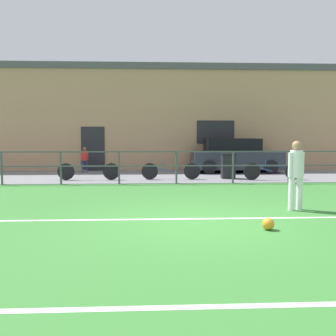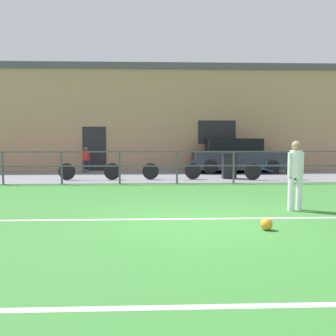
% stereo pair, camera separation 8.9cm
% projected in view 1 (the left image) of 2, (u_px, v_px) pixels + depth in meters
% --- Properties ---
extents(ground, '(60.00, 44.00, 0.04)m').
position_uv_depth(ground, '(198.00, 223.00, 7.59)').
color(ground, '#387A33').
extents(field_line_touchline, '(36.00, 0.11, 0.00)m').
position_uv_depth(field_line_touchline, '(196.00, 219.00, 7.87)').
color(field_line_touchline, white).
rests_on(field_line_touchline, ground).
extents(field_line_hash, '(36.00, 0.11, 0.00)m').
position_uv_depth(field_line_hash, '(245.00, 306.00, 3.85)').
color(field_line_hash, white).
rests_on(field_line_hash, ground).
extents(pavement_strip, '(48.00, 5.00, 0.02)m').
position_uv_depth(pavement_strip, '(172.00, 176.00, 16.05)').
color(pavement_strip, slate).
rests_on(pavement_strip, ground).
extents(perimeter_fence, '(36.07, 0.07, 1.15)m').
position_uv_depth(perimeter_fence, '(176.00, 163.00, 13.50)').
color(perimeter_fence, '#474C51').
rests_on(perimeter_fence, ground).
extents(clubhouse_facade, '(28.00, 2.56, 5.10)m').
position_uv_depth(clubhouse_facade, '(168.00, 118.00, 19.51)').
color(clubhouse_facade, tan).
rests_on(clubhouse_facade, ground).
extents(player_striker, '(0.41, 0.28, 1.57)m').
position_uv_depth(player_striker, '(296.00, 171.00, 8.73)').
color(player_striker, white).
rests_on(player_striker, ground).
extents(soccer_ball_match, '(0.22, 0.22, 0.22)m').
position_uv_depth(soccer_ball_match, '(268.00, 224.00, 6.94)').
color(soccer_ball_match, orange).
rests_on(soccer_ball_match, ground).
extents(spectator_child, '(0.30, 0.20, 1.15)m').
position_uv_depth(spectator_child, '(85.00, 158.00, 17.43)').
color(spectator_child, '#232D4C').
rests_on(spectator_child, pavement_strip).
extents(parked_car_red, '(4.00, 1.83, 1.53)m').
position_uv_depth(parked_car_red, '(235.00, 156.00, 17.59)').
color(parked_car_red, '#282D38').
rests_on(parked_car_red, pavement_strip).
extents(bicycle_parked_0, '(2.24, 0.04, 0.72)m').
position_uv_depth(bicycle_parked_0, '(171.00, 171.00, 14.72)').
color(bicycle_parked_0, black).
rests_on(bicycle_parked_0, pavement_strip).
extents(bicycle_parked_1, '(2.32, 0.04, 0.73)m').
position_uv_depth(bicycle_parked_1, '(89.00, 171.00, 14.53)').
color(bicycle_parked_1, black).
rests_on(bicycle_parked_1, pavement_strip).
extents(bicycle_parked_2, '(2.22, 0.04, 0.74)m').
position_uv_depth(bicycle_parked_2, '(272.00, 171.00, 14.58)').
color(bicycle_parked_2, black).
rests_on(bicycle_parked_2, pavement_strip).
extents(trash_bin_0, '(0.54, 0.45, 0.98)m').
position_uv_depth(trash_bin_0, '(228.00, 166.00, 15.05)').
color(trash_bin_0, black).
rests_on(trash_bin_0, pavement_strip).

